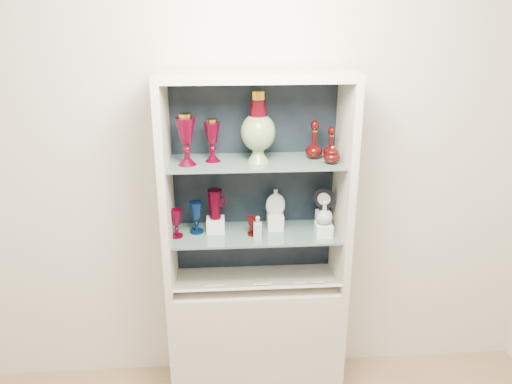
{
  "coord_description": "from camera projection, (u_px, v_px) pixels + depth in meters",
  "views": [
    {
      "loc": [
        -0.17,
        -0.99,
        2.23
      ],
      "look_at": [
        0.0,
        1.53,
        1.3
      ],
      "focal_mm": 35.0,
      "sensor_mm": 36.0,
      "label": 1
    }
  ],
  "objects": [
    {
      "name": "ruby_goblet_small",
      "position": [
        252.0,
        226.0,
        2.75
      ],
      "size": [
        0.05,
        0.05,
        0.11
      ],
      "primitive_type": null,
      "rotation": [
        0.0,
        0.0,
        -0.0
      ],
      "color": "#3E0706",
      "rests_on": "shelf_lower"
    },
    {
      "name": "flat_flask",
      "position": [
        276.0,
        202.0,
        2.79
      ],
      "size": [
        0.11,
        0.05,
        0.15
      ],
      "primitive_type": null,
      "rotation": [
        0.0,
        0.0,
        0.07
      ],
      "color": "silver",
      "rests_on": "riser_flat_flask"
    },
    {
      "name": "label_card_1",
      "position": [
        314.0,
        282.0,
        2.79
      ],
      "size": [
        0.1,
        0.06,
        0.03
      ],
      "primitive_type": "cube",
      "rotation": [
        -0.44,
        0.0,
        0.0
      ],
      "color": "white",
      "rests_on": "label_ledge"
    },
    {
      "name": "label_card_2",
      "position": [
        262.0,
        284.0,
        2.77
      ],
      "size": [
        0.1,
        0.06,
        0.03
      ],
      "primitive_type": "cube",
      "rotation": [
        -0.44,
        0.0,
        0.0
      ],
      "color": "white",
      "rests_on": "label_ledge"
    },
    {
      "name": "riser_cameo_medallion",
      "position": [
        323.0,
        219.0,
        2.85
      ],
      "size": [
        0.08,
        0.08,
        0.1
      ],
      "primitive_type": "cube",
      "color": "silver",
      "rests_on": "shelf_lower"
    },
    {
      "name": "cabinet_base",
      "position": [
        256.0,
        335.0,
        3.01
      ],
      "size": [
        1.0,
        0.4,
        0.75
      ],
      "primitive_type": "cube",
      "color": "beige",
      "rests_on": "ground"
    },
    {
      "name": "pedestal_lamp_right",
      "position": [
        212.0,
        140.0,
        2.61
      ],
      "size": [
        0.1,
        0.1,
        0.23
      ],
      "primitive_type": null,
      "rotation": [
        0.0,
        0.0,
        0.15
      ],
      "color": "#450012",
      "rests_on": "shelf_upper"
    },
    {
      "name": "cabinet_side_left",
      "position": [
        166.0,
        190.0,
        2.66
      ],
      "size": [
        0.04,
        0.4,
        1.15
      ],
      "primitive_type": "cube",
      "color": "beige",
      "rests_on": "cabinet_base"
    },
    {
      "name": "cabinet_back_panel",
      "position": [
        254.0,
        177.0,
        2.86
      ],
      "size": [
        0.98,
        0.02,
        1.15
      ],
      "primitive_type": "cube",
      "color": "black",
      "rests_on": "cabinet_base"
    },
    {
      "name": "riser_clear_round_decanter",
      "position": [
        324.0,
        230.0,
        2.75
      ],
      "size": [
        0.09,
        0.09,
        0.07
      ],
      "primitive_type": "cube",
      "color": "silver",
      "rests_on": "shelf_lower"
    },
    {
      "name": "ruby_decanter_b",
      "position": [
        331.0,
        141.0,
        2.67
      ],
      "size": [
        0.1,
        0.1,
        0.19
      ],
      "primitive_type": null,
      "rotation": [
        0.0,
        0.0,
        -0.35
      ],
      "color": "#3E0706",
      "rests_on": "shelf_upper"
    },
    {
      "name": "pedestal_lamp_left",
      "position": [
        186.0,
        140.0,
        2.54
      ],
      "size": [
        0.12,
        0.12,
        0.27
      ],
      "primitive_type": null,
      "rotation": [
        0.0,
        0.0,
        0.19
      ],
      "color": "#450012",
      "rests_on": "shelf_upper"
    },
    {
      "name": "lidded_bowl",
      "position": [
        332.0,
        154.0,
        2.59
      ],
      "size": [
        0.11,
        0.11,
        0.1
      ],
      "primitive_type": null,
      "rotation": [
        0.0,
        0.0,
        -0.31
      ],
      "color": "#3E0706",
      "rests_on": "shelf_upper"
    },
    {
      "name": "label_card_3",
      "position": [
        302.0,
        283.0,
        2.78
      ],
      "size": [
        0.1,
        0.06,
        0.03
      ],
      "primitive_type": "cube",
      "rotation": [
        -0.44,
        0.0,
        0.0
      ],
      "color": "white",
      "rests_on": "label_ledge"
    },
    {
      "name": "cabinet_side_right",
      "position": [
        344.0,
        186.0,
        2.72
      ],
      "size": [
        0.04,
        0.4,
        1.15
      ],
      "primitive_type": "cube",
      "color": "beige",
      "rests_on": "cabinet_base"
    },
    {
      "name": "clear_round_decanter",
      "position": [
        324.0,
        213.0,
        2.72
      ],
      "size": [
        0.09,
        0.09,
        0.13
      ],
      "primitive_type": null,
      "rotation": [
        0.0,
        0.0,
        -0.0
      ],
      "color": "#909EA9",
      "rests_on": "riser_clear_round_decanter"
    },
    {
      "name": "riser_ruby_pitcher",
      "position": [
        216.0,
        225.0,
        2.8
      ],
      "size": [
        0.1,
        0.1,
        0.08
      ],
      "primitive_type": "cube",
      "color": "silver",
      "rests_on": "shelf_lower"
    },
    {
      "name": "shelf_upper",
      "position": [
        256.0,
        162.0,
        2.66
      ],
      "size": [
        0.92,
        0.34,
        0.01
      ],
      "primitive_type": "cube",
      "color": "slate",
      "rests_on": "cabinet_side_left"
    },
    {
      "name": "riser_flat_flask",
      "position": [
        275.0,
        221.0,
        2.83
      ],
      "size": [
        0.09,
        0.09,
        0.09
      ],
      "primitive_type": "cube",
      "color": "silver",
      "rests_on": "shelf_lower"
    },
    {
      "name": "enamel_urn",
      "position": [
        258.0,
        127.0,
        2.58
      ],
      "size": [
        0.21,
        0.21,
        0.37
      ],
      "primitive_type": null,
      "rotation": [
        0.0,
        0.0,
        -0.15
      ],
      "color": "#094223",
      "rests_on": "shelf_upper"
    },
    {
      "name": "cameo_medallion",
      "position": [
        324.0,
        200.0,
        2.81
      ],
      "size": [
        0.13,
        0.09,
        0.14
      ],
      "primitive_type": null,
      "rotation": [
        0.0,
        0.0,
        -0.39
      ],
      "color": "black",
      "rests_on": "riser_cameo_medallion"
    },
    {
      "name": "cobalt_goblet",
      "position": [
        196.0,
        217.0,
        2.77
      ],
      "size": [
        0.1,
        0.1,
        0.18
      ],
      "primitive_type": null,
      "rotation": [
        0.0,
        0.0,
        0.38
      ],
      "color": "#01133D",
      "rests_on": "shelf_lower"
    },
    {
      "name": "label_ledge",
      "position": [
        257.0,
        286.0,
        2.77
      ],
      "size": [
        0.92,
        0.17,
        0.09
      ],
      "primitive_type": "cube",
      "rotation": [
        -0.44,
        0.0,
        0.0
      ],
      "color": "beige",
      "rests_on": "cabinet_base"
    },
    {
      "name": "ruby_goblet_tall",
      "position": [
        176.0,
        223.0,
        2.72
      ],
      "size": [
        0.07,
        0.07,
        0.16
      ],
      "primitive_type": null,
      "rotation": [
        0.0,
        0.0,
        -0.11
      ],
      "color": "#450012",
      "rests_on": "shelf_lower"
    },
    {
      "name": "clear_square_bottle",
      "position": [
        258.0,
        227.0,
        2.71
      ],
      "size": [
        0.05,
        0.05,
        0.13
      ],
      "primitive_type": null,
      "rotation": [
        0.0,
        0.0,
        -0.06
      ],
      "color": "#909EA9",
      "rests_on": "shelf_lower"
    },
    {
      "name": "ruby_decanter_a",
      "position": [
        314.0,
        137.0,
        2.66
      ],
      "size": [
        0.12,
        0.12,
        0.24
      ],
      "primitive_type": null,
      "rotation": [
        0.0,
        0.0,
        -0.39
      ],
      "color": "#3E0706",
      "rests_on": "shelf_upper"
    },
    {
      "name": "shelf_lower",
      "position": [
        256.0,
        233.0,
        2.8
      ],
      "size": [
        0.92,
        0.34,
        0.01
      ],
      "primitive_type": "cube",
      "color": "slate",
      "rests_on": "cabinet_side_left"
    },
    {
      "name": "label_card_0",
      "position": [
        216.0,
        286.0,
        2.75
      ],
      "size": [
        0.1,
        0.06,
        0.03
      ],
      "primitive_type": "cube",
      "rotation": [
        -0.44,
        0.0,
        0.0
      ],
      "color": "white",
      "rests_on": "label_ledge"
    },
    {
      "name": "wall_back",
      "position": [
        253.0,
        163.0,
        2.87
      ],
      "size": [
        3.5,
        0.02,
        2.8
      ],
      "primitive_type": "cube",
      "color": "silver",
      "rests_on": "ground"
    },
    {
      "name": "ruby_pitcher",
      "position": [
        215.0,
        204.0,
        2.76
      ],
      "size": [
        0.15,
        0.12,
        0.17
      ],
      "primitive_type": null,
      "rotation": [
        0.0,
        0.0,
        0.37
      ],
      "color": "#450012",
      "rests_on": "riser_ruby_pitcher"
    },
    {
      "name": "cabinet_top_cap",
      "position": [
        256.0,
        75.0,
        2.48
      ],
      "size": [
        1.0,
        0.4,
        0.04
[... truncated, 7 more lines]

